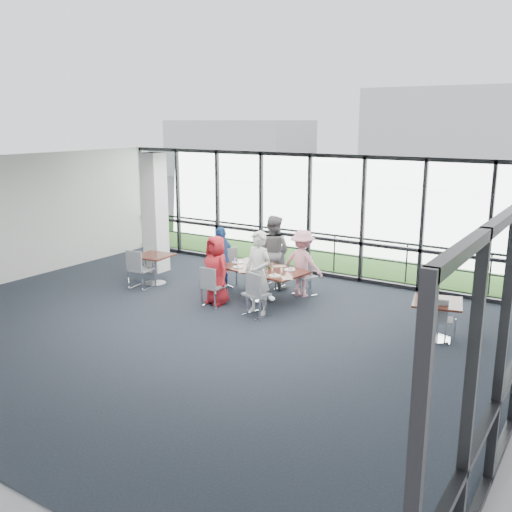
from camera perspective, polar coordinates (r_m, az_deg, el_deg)
The scene contains 39 objects.
floor at distance 11.46m, azimuth -6.65°, elevation -7.29°, with size 12.00×10.00×0.02m, color black.
ceiling at distance 10.75m, azimuth -7.12°, elevation 8.93°, with size 12.00×10.00×0.04m, color white.
curtain_wall_back at distance 15.10m, azimuth 5.33°, elevation 4.14°, with size 12.00×0.10×3.20m, color white.
structural_column at distance 15.54m, azimuth -10.07°, elevation 4.26°, with size 0.50×0.50×3.20m, color white.
apron at distance 19.89m, azimuth 11.94°, elevation 1.42°, with size 80.00×70.00×0.02m, color gray.
grass_strip at distance 18.07m, azimuth 9.65°, elevation 0.41°, with size 80.00×5.00×0.01m, color #28551C.
hangar_aux at distance 43.99m, azimuth -1.63°, elevation 10.81°, with size 10.00×6.00×4.00m, color silver.
guard_rail at distance 15.84m, azimuth 6.25°, elevation 0.50°, with size 0.06×0.06×12.00m, color #2D2D33.
main_table at distance 12.95m, azimuth 0.72°, elevation -1.76°, with size 2.13×1.38×0.75m.
side_table_left at distance 14.46m, azimuth -10.16°, elevation -0.37°, with size 0.90×0.90×0.75m.
side_table_right at distance 11.17m, azimuth 17.66°, elevation -4.89°, with size 1.06×1.06×0.75m.
diner_near_left at distance 12.69m, azimuth -3.99°, elevation -1.41°, with size 0.76×0.50×1.56m, color red.
diner_near_right at distance 11.99m, azimuth 0.22°, elevation -1.70°, with size 0.65×0.48×1.79m, color silver.
diner_far_left at distance 13.86m, azimuth 1.72°, elevation 0.40°, with size 0.88×0.54×1.80m, color slate.
diner_far_right at distance 13.26m, azimuth 4.66°, elevation -0.74°, with size 1.02×0.52×1.57m, color pink.
diner_end at distance 13.74m, azimuth -3.44°, elevation -0.26°, with size 0.91×0.50×1.56m, color #265397.
chair_main_nl at distance 12.64m, azimuth -4.25°, elevation -3.07°, with size 0.43×0.43×0.88m, color gray, non-canonical shape.
chair_main_nr at distance 11.94m, azimuth 0.04°, elevation -3.84°, with size 0.47×0.47×0.96m, color gray, non-canonical shape.
chair_main_fl at distance 14.01m, azimuth 1.71°, elevation -1.21°, with size 0.47×0.47×0.97m, color gray, non-canonical shape.
chair_main_fr at distance 13.41m, azimuth 4.91°, elevation -2.07°, with size 0.44×0.44×0.90m, color gray, non-canonical shape.
chair_main_end at distance 13.98m, azimuth -3.57°, elevation -1.24°, with size 0.48×0.48×0.98m, color gray, non-canonical shape.
chair_spare_la at distance 14.18m, azimuth -11.39°, elevation -1.33°, with size 0.46×0.46×0.95m, color gray, non-canonical shape.
chair_spare_lb at distance 15.69m, azimuth -10.95°, elevation 0.03°, with size 0.44×0.44×0.90m, color gray, non-canonical shape.
chair_spare_r at distance 11.20m, azimuth 18.03°, elevation -6.08°, with size 0.40×0.40×0.83m, color gray, non-canonical shape.
plate_nl at distance 13.02m, azimuth -1.81°, elevation -1.10°, with size 0.24×0.24×0.01m, color white.
plate_nr at distance 12.30m, azimuth 1.88°, elevation -1.98°, with size 0.27×0.27×0.01m, color white.
plate_fl at distance 13.46m, azimuth 0.29°, elevation -0.61°, with size 0.26×0.26×0.01m, color white.
plate_fr at distance 12.81m, azimuth 3.38°, elevation -1.37°, with size 0.26×0.26×0.01m, color white.
plate_end at distance 13.46m, azimuth -1.86°, elevation -0.62°, with size 0.27×0.27×0.01m, color white.
tumbler_a at distance 12.85m, azimuth -0.81°, elevation -1.04°, with size 0.06×0.06×0.13m, color white.
tumbler_b at distance 12.55m, azimuth 1.07°, elevation -1.37°, with size 0.07×0.07×0.14m, color white.
tumbler_c at distance 13.07m, azimuth 1.73°, elevation -0.79°, with size 0.06×0.06×0.13m, color white.
tumbler_d at distance 13.27m, azimuth -2.07°, elevation -0.55°, with size 0.07×0.07×0.14m, color white.
menu_a at distance 12.64m, azimuth -0.99°, elevation -1.57°, with size 0.32×0.22×0.00m, color silver.
menu_b at distance 12.17m, azimuth 3.11°, elevation -2.19°, with size 0.32×0.22×0.00m, color silver.
menu_c at distance 13.12m, azimuth 2.31°, elevation -1.02°, with size 0.29×0.20×0.00m, color silver.
condiment_caddy at distance 12.90m, azimuth 1.14°, elevation -1.18°, with size 0.10×0.07×0.04m, color black.
ketchup_bottle at distance 12.89m, azimuth 1.07°, elevation -0.87°, with size 0.06×0.06×0.18m, color #A61E03.
green_bottle at distance 12.85m, azimuth 1.22°, elevation -0.88°, with size 0.05×0.05×0.20m, color #16651E.
Camera 1 is at (6.88, -8.22, 4.03)m, focal length 40.00 mm.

